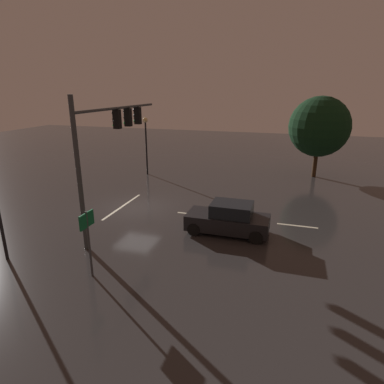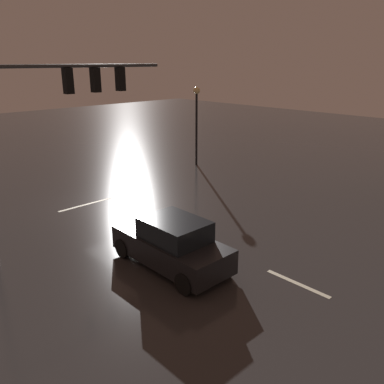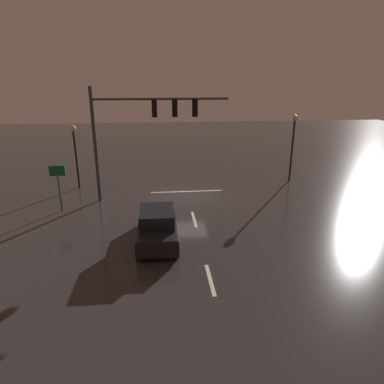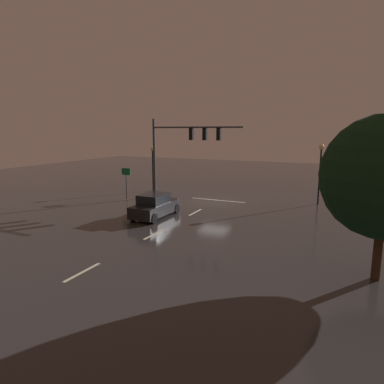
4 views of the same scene
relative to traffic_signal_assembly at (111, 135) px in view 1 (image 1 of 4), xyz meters
The scene contains 9 objects.
ground_plane 5.78m from the traffic_signal_assembly, behind, with size 80.00×80.00×0.00m, color #2D2B2B.
traffic_signal_assembly is the anchor object (origin of this frame).
lane_dash_far 6.87m from the traffic_signal_assembly, 126.85° to the left, with size 2.20×0.16×0.01m, color beige.
lane_dash_mid 11.31m from the traffic_signal_assembly, 106.03° to the left, with size 2.20×0.16×0.01m, color beige.
stop_bar 5.89m from the traffic_signal_assembly, 157.03° to the right, with size 5.00×0.16×0.01m, color beige.
car_approaching 7.54m from the traffic_signal_assembly, 96.91° to the left, with size 1.92×4.38×1.70m.
street_lamp_left_kerb 11.49m from the traffic_signal_assembly, 164.19° to the right, with size 0.44×0.44×4.99m.
route_sign 6.02m from the traffic_signal_assembly, 18.19° to the left, with size 0.90×0.09×2.82m.
tree_left_near 18.19m from the traffic_signal_assembly, 142.17° to the left, with size 5.00×5.00×6.80m.
Camera 1 is at (17.69, 9.19, 7.34)m, focal length 30.31 mm.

